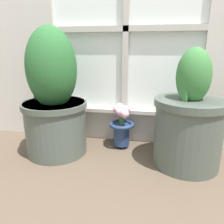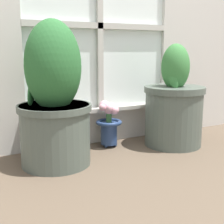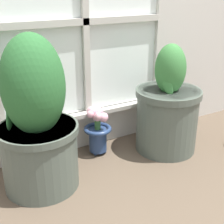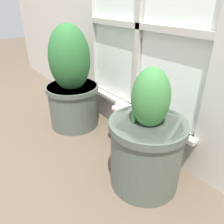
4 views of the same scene
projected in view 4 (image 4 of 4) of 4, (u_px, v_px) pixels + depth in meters
ground_plane at (44, 173)px, 1.24m from camera, size 10.00×10.00×0.00m
potted_plant_left at (72, 85)px, 1.58m from camera, size 0.38×0.38×0.75m
potted_plant_right at (147, 144)px, 1.07m from camera, size 0.37×0.37×0.63m
flower_vase at (121, 121)px, 1.46m from camera, size 0.16×0.16×0.29m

